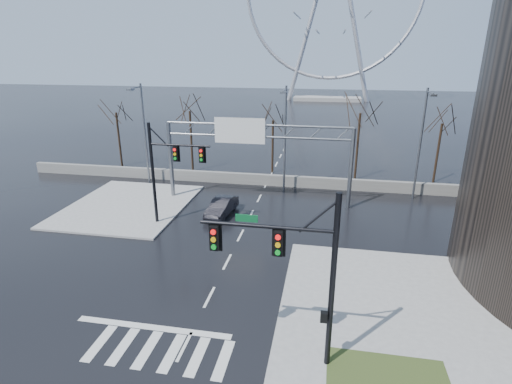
% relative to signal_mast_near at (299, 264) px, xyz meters
% --- Properties ---
extents(ground, '(260.00, 260.00, 0.00)m').
position_rel_signal_mast_near_xyz_m(ground, '(-5.14, 4.04, -4.87)').
color(ground, black).
rests_on(ground, ground).
extents(sidewalk_right_ext, '(12.00, 10.00, 0.15)m').
position_rel_signal_mast_near_xyz_m(sidewalk_right_ext, '(4.86, 6.04, -4.80)').
color(sidewalk_right_ext, gray).
rests_on(sidewalk_right_ext, ground).
extents(sidewalk_far, '(10.00, 12.00, 0.15)m').
position_rel_signal_mast_near_xyz_m(sidewalk_far, '(-16.14, 16.04, -4.80)').
color(sidewalk_far, gray).
rests_on(sidewalk_far, ground).
extents(barrier_wall, '(52.00, 0.50, 1.10)m').
position_rel_signal_mast_near_xyz_m(barrier_wall, '(-5.14, 24.04, -4.32)').
color(barrier_wall, slate).
rests_on(barrier_wall, ground).
extents(signal_mast_near, '(5.52, 0.41, 8.00)m').
position_rel_signal_mast_near_xyz_m(signal_mast_near, '(0.00, 0.00, 0.00)').
color(signal_mast_near, black).
rests_on(signal_mast_near, ground).
extents(signal_mast_far, '(4.72, 0.41, 8.00)m').
position_rel_signal_mast_near_xyz_m(signal_mast_far, '(-11.01, 13.00, -0.04)').
color(signal_mast_far, black).
rests_on(signal_mast_far, ground).
extents(sign_gantry, '(16.36, 0.40, 7.60)m').
position_rel_signal_mast_near_xyz_m(sign_gantry, '(-5.52, 19.00, 0.31)').
color(sign_gantry, slate).
rests_on(sign_gantry, ground).
extents(streetlight_left, '(0.50, 2.55, 10.00)m').
position_rel_signal_mast_near_xyz_m(streetlight_left, '(-17.14, 22.20, 1.01)').
color(streetlight_left, slate).
rests_on(streetlight_left, ground).
extents(streetlight_mid, '(0.50, 2.55, 10.00)m').
position_rel_signal_mast_near_xyz_m(streetlight_mid, '(-3.14, 22.20, 1.01)').
color(streetlight_mid, slate).
rests_on(streetlight_mid, ground).
extents(streetlight_right, '(0.50, 2.55, 10.00)m').
position_rel_signal_mast_near_xyz_m(streetlight_right, '(8.86, 22.20, 1.01)').
color(streetlight_right, slate).
rests_on(streetlight_right, ground).
extents(tree_far_left, '(3.50, 3.50, 7.00)m').
position_rel_signal_mast_near_xyz_m(tree_far_left, '(-23.14, 28.04, 0.70)').
color(tree_far_left, black).
rests_on(tree_far_left, ground).
extents(tree_left, '(3.75, 3.75, 7.50)m').
position_rel_signal_mast_near_xyz_m(tree_left, '(-14.14, 27.54, 1.10)').
color(tree_left, black).
rests_on(tree_left, ground).
extents(tree_center, '(3.25, 3.25, 6.50)m').
position_rel_signal_mast_near_xyz_m(tree_center, '(-5.14, 28.54, 0.30)').
color(tree_center, black).
rests_on(tree_center, ground).
extents(tree_right, '(3.90, 3.90, 7.80)m').
position_rel_signal_mast_near_xyz_m(tree_right, '(3.86, 27.54, 1.34)').
color(tree_right, black).
rests_on(tree_right, ground).
extents(tree_far_right, '(3.40, 3.40, 6.80)m').
position_rel_signal_mast_near_xyz_m(tree_far_right, '(11.86, 28.04, 0.54)').
color(tree_far_right, black).
rests_on(tree_far_right, ground).
extents(car, '(2.03, 4.45, 1.41)m').
position_rel_signal_mast_near_xyz_m(car, '(-7.54, 15.63, -4.17)').
color(car, black).
rests_on(car, ground).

